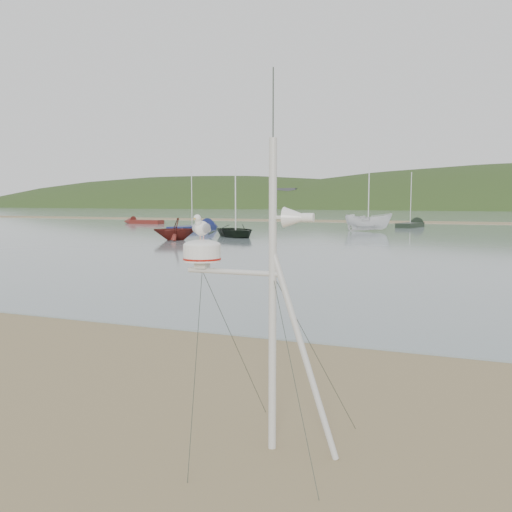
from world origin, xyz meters
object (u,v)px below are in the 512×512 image
(boat_red, at_px, (175,219))
(boat_dark, at_px, (236,206))
(boat_white, at_px, (368,208))
(sailboat_blue_near, at_px, (204,227))
(sailboat_dark_mid, at_px, (415,224))
(mast_rig, at_px, (267,361))
(dinghy_red_far, at_px, (137,222))

(boat_red, bearing_deg, boat_dark, 113.14)
(boat_dark, distance_m, boat_white, 14.98)
(sailboat_blue_near, relative_size, sailboat_dark_mid, 1.14)
(boat_red, bearing_deg, mast_rig, -6.04)
(boat_red, xyz_separation_m, dinghy_red_far, (-19.49, 24.20, -1.30))
(sailboat_blue_near, bearing_deg, boat_red, -71.49)
(mast_rig, xyz_separation_m, boat_white, (-6.88, 46.39, 1.24))
(mast_rig, height_order, sailboat_blue_near, sailboat_blue_near)
(boat_white, bearing_deg, boat_red, 148.87)
(sailboat_dark_mid, bearing_deg, boat_dark, -116.61)
(dinghy_red_far, distance_m, sailboat_dark_mid, 34.20)
(sailboat_blue_near, distance_m, sailboat_dark_mid, 24.07)
(boat_white, xyz_separation_m, sailboat_dark_mid, (3.35, 11.06, -1.99))
(boat_white, relative_size, dinghy_red_far, 0.76)
(dinghy_red_far, bearing_deg, sailboat_blue_near, -35.43)
(boat_dark, relative_size, dinghy_red_far, 0.82)
(boat_dark, xyz_separation_m, sailboat_dark_mid, (11.75, 23.46, -2.18))
(boat_dark, bearing_deg, mast_rig, -113.66)
(mast_rig, height_order, sailboat_dark_mid, sailboat_dark_mid)
(boat_dark, relative_size, sailboat_blue_near, 0.63)
(boat_dark, distance_m, sailboat_blue_near, 11.53)
(mast_rig, distance_m, sailboat_dark_mid, 57.57)
(boat_dark, bearing_deg, boat_red, -166.98)
(boat_red, relative_size, boat_white, 0.69)
(boat_white, bearing_deg, sailboat_blue_near, 104.96)
(mast_rig, distance_m, dinghy_red_far, 65.18)
(dinghy_red_far, relative_size, sailboat_dark_mid, 0.88)
(boat_white, xyz_separation_m, dinghy_red_far, (-30.61, 6.93, -2.01))
(boat_red, height_order, sailboat_blue_near, sailboat_blue_near)
(mast_rig, xyz_separation_m, boat_red, (-18.00, 29.12, 0.54))
(dinghy_red_far, xyz_separation_m, sailboat_dark_mid, (33.95, 4.13, 0.01))
(sailboat_blue_near, bearing_deg, mast_rig, -62.17)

